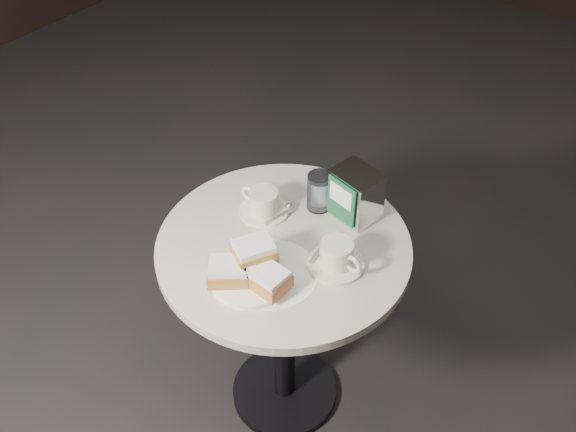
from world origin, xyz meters
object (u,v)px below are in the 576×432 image
Objects in this scene: coffee_cup_left at (263,203)px; cafe_table at (284,291)px; beignet_plate at (250,270)px; coffee_cup_right at (337,256)px; water_glass_left at (319,192)px; napkin_dispenser at (355,195)px; water_glass_right at (335,189)px.

cafe_table is at bearing -29.60° from coffee_cup_left.
beignet_plate is at bearing -59.85° from coffee_cup_left.
beignet_plate reaches higher than coffee_cup_left.
water_glass_left is at bearing 144.34° from coffee_cup_right.
coffee_cup_right is 0.21m from napkin_dispenser.
napkin_dispenser reaches higher than beignet_plate.
cafe_table is at bearing -101.29° from napkin_dispenser.
beignet_plate is 1.77× the size of coffee_cup_left.
water_glass_left is at bearing -151.23° from napkin_dispenser.
cafe_table is 0.36m from napkin_dispenser.
beignet_plate reaches higher than coffee_cup_right.
napkin_dispenser is at bearing 32.83° from coffee_cup_left.
cafe_table is 4.92× the size of napkin_dispenser.
coffee_cup_left reaches higher than cafe_table.
coffee_cup_left is 1.32× the size of water_glass_left.
cafe_table is 4.91× the size of coffee_cup_left.
beignet_plate is 1.77× the size of napkin_dispenser.
coffee_cup_right is at bearing -54.44° from water_glass_right.
beignet_plate is 2.35× the size of water_glass_left.
coffee_cup_right is at bearing -57.83° from napkin_dispenser.
water_glass_right reaches higher than coffee_cup_left.
coffee_cup_left is at bearing -134.85° from water_glass_left.
beignet_plate is (0.02, -0.16, 0.24)m from cafe_table.
coffee_cup_left is 0.21m from water_glass_right.
cafe_table is 6.53× the size of water_glass_right.
cafe_table is at bearing -86.82° from water_glass_left.
napkin_dispenser reaches higher than cafe_table.
napkin_dispenser is (-0.07, 0.19, 0.04)m from coffee_cup_right.
napkin_dispenser is (0.07, -0.01, 0.02)m from water_glass_right.
water_glass_left is at bearing 43.70° from coffee_cup_left.
napkin_dispenser is at bearing 78.80° from beignet_plate.
water_glass_right reaches higher than beignet_plate.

